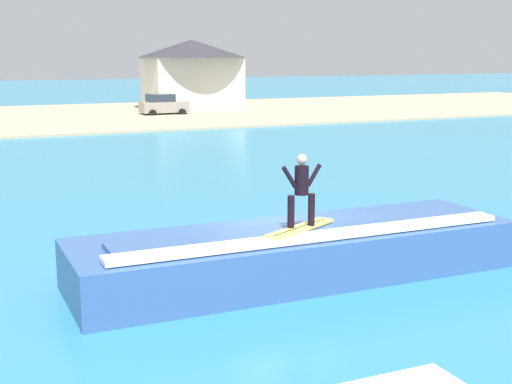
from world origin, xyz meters
TOP-DOWN VIEW (x-y plane):
  - ground_plane at (0.00, 0.00)m, footprint 260.00×260.00m
  - wave_crest at (0.06, -1.38)m, footprint 10.67×3.03m
  - surfboard at (-0.13, -1.85)m, footprint 2.13×1.39m
  - surfer at (-0.11, -1.83)m, footprint 1.00×0.32m
  - shoreline_bank at (0.00, 43.57)m, footprint 120.00×26.80m
  - car_far_shore at (9.78, 42.02)m, footprint 3.92×2.22m
  - house_gabled_white at (14.06, 46.91)m, footprint 10.14×10.14m

SIDE VIEW (x-z plane):
  - ground_plane at x=0.00m, z-range 0.00..0.00m
  - shoreline_bank at x=0.00m, z-range 0.00..0.17m
  - wave_crest at x=0.06m, z-range -0.04..1.25m
  - car_far_shore at x=9.78m, z-range 0.02..1.88m
  - surfboard at x=-0.13m, z-range 1.29..1.35m
  - surfer at x=-0.11m, z-range 1.44..3.10m
  - house_gabled_white at x=14.06m, z-range 0.53..6.98m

